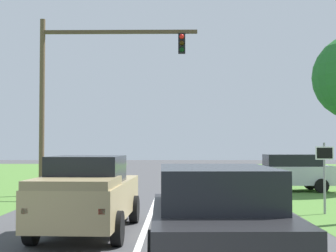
# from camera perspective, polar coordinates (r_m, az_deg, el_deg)

# --- Properties ---
(ground_plane) EXTENTS (120.00, 120.00, 0.00)m
(ground_plane) POSITION_cam_1_polar(r_m,az_deg,el_deg) (14.65, -2.47, -11.18)
(ground_plane) COLOR #424244
(red_suv_near) EXTENTS (2.39, 4.54, 1.94)m
(red_suv_near) POSITION_cam_1_polar(r_m,az_deg,el_deg) (8.26, 5.58, -11.12)
(red_suv_near) COLOR black
(red_suv_near) RESTS_ON ground_plane
(pickup_truck_lead) EXTENTS (2.35, 5.54, 2.01)m
(pickup_truck_lead) POSITION_cam_1_polar(r_m,az_deg,el_deg) (13.34, -9.03, -7.63)
(pickup_truck_lead) COLOR tan
(pickup_truck_lead) RESTS_ON ground_plane
(traffic_light) EXTENTS (7.21, 0.40, 8.06)m
(traffic_light) POSITION_cam_1_polar(r_m,az_deg,el_deg) (23.36, -9.80, 5.23)
(traffic_light) COLOR brown
(traffic_light) RESTS_ON ground_plane
(keep_moving_sign) EXTENTS (0.60, 0.09, 2.37)m
(keep_moving_sign) POSITION_cam_1_polar(r_m,az_deg,el_deg) (17.58, 17.33, -4.59)
(keep_moving_sign) COLOR gray
(keep_moving_sign) RESTS_ON ground_plane
(crossing_suv_far) EXTENTS (4.47, 2.20, 1.82)m
(crossing_suv_far) POSITION_cam_1_polar(r_m,az_deg,el_deg) (25.71, 13.55, -5.08)
(crossing_suv_far) COLOR silver
(crossing_suv_far) RESTS_ON ground_plane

